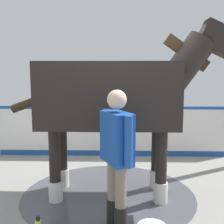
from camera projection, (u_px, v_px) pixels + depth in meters
ground_plane at (106, 191)px, 4.37m from camera, size 16.00×16.00×0.02m
wet_patch at (109, 194)px, 4.24m from camera, size 2.60×2.60×0.00m
barrier_wall at (112, 133)px, 6.17m from camera, size 2.82×4.29×1.11m
horse at (116, 97)px, 4.03m from camera, size 2.06×2.89×2.57m
handler at (117, 151)px, 3.15m from camera, size 0.44×0.58×1.64m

